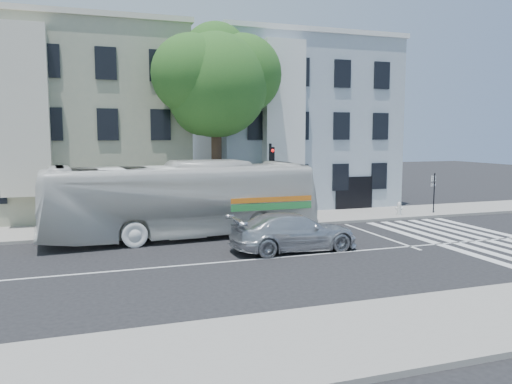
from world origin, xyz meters
name	(u,v)px	position (x,y,z in m)	size (l,w,h in m)	color
ground	(270,258)	(0.00, 0.00, 0.00)	(120.00, 120.00, 0.00)	black
sidewalk_far	(219,223)	(0.00, 8.00, 0.07)	(80.00, 4.00, 0.15)	gray
sidewalk_near	(385,332)	(0.00, -8.00, 0.07)	(80.00, 4.00, 0.15)	gray
building_left	(81,124)	(-7.00, 15.00, 5.50)	(12.00, 10.00, 11.00)	gray
building_right	(290,126)	(7.00, 15.00, 5.50)	(12.00, 10.00, 11.00)	#99A4B6
street_tree	(216,79)	(0.06, 8.74, 7.83)	(7.30, 5.90, 11.10)	#2D2116
bus	(183,199)	(-2.49, 5.20, 1.81)	(12.97, 3.03, 3.61)	silver
sedan	(294,232)	(1.42, 0.99, 0.79)	(5.44, 2.21, 1.58)	silver
hedge	(188,222)	(-2.03, 6.32, 0.50)	(8.50, 0.84, 0.70)	#376621
traffic_signal	(271,173)	(2.58, 6.90, 2.84)	(0.44, 0.54, 4.39)	black
fire_hydrant	(399,208)	(10.61, 6.79, 0.54)	(0.44, 0.29, 0.77)	silver
far_sign_pole	(434,187)	(13.12, 6.93, 1.69)	(0.43, 0.22, 2.41)	black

